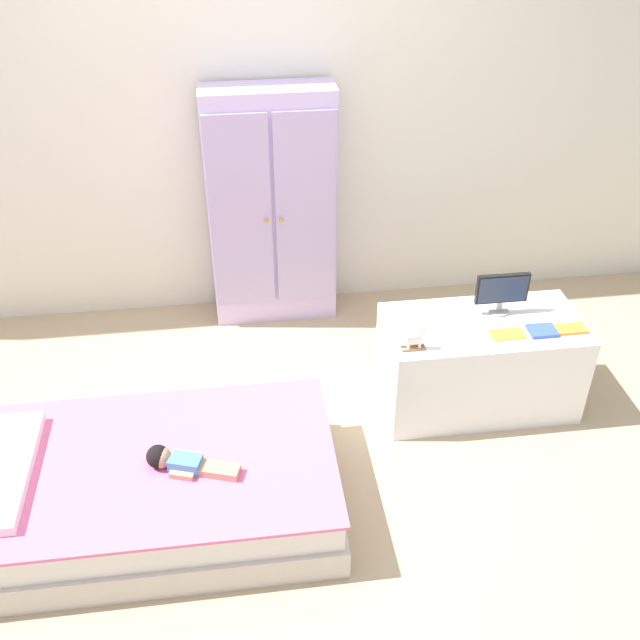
{
  "coord_description": "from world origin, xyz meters",
  "views": [
    {
      "loc": [
        -0.08,
        -2.33,
        2.52
      ],
      "look_at": [
        0.28,
        0.41,
        0.6
      ],
      "focal_mm": 41.22,
      "sensor_mm": 36.0,
      "label": 1
    }
  ],
  "objects_px": {
    "book_blue": "(542,331)",
    "rocking_horse_toy": "(416,337)",
    "bed": "(148,487)",
    "doll": "(175,461)",
    "wardrobe": "(272,209)",
    "tv_monitor": "(502,291)",
    "tv_stand": "(479,363)",
    "book_yellow": "(507,334)",
    "book_orange": "(571,329)"
  },
  "relations": [
    {
      "from": "rocking_horse_toy",
      "to": "tv_monitor",
      "type": "bearing_deg",
      "value": 26.54
    },
    {
      "from": "doll",
      "to": "wardrobe",
      "type": "relative_size",
      "value": 0.28
    },
    {
      "from": "wardrobe",
      "to": "tv_stand",
      "type": "relative_size",
      "value": 1.43
    },
    {
      "from": "doll",
      "to": "tv_stand",
      "type": "height_order",
      "value": "tv_stand"
    },
    {
      "from": "doll",
      "to": "book_blue",
      "type": "distance_m",
      "value": 1.79
    },
    {
      "from": "doll",
      "to": "tv_monitor",
      "type": "bearing_deg",
      "value": 22.74
    },
    {
      "from": "wardrobe",
      "to": "tv_monitor",
      "type": "relative_size",
      "value": 5.28
    },
    {
      "from": "book_blue",
      "to": "book_orange",
      "type": "distance_m",
      "value": 0.14
    },
    {
      "from": "wardrobe",
      "to": "tv_monitor",
      "type": "xyz_separation_m",
      "value": [
        1.04,
        -0.88,
        -0.07
      ]
    },
    {
      "from": "wardrobe",
      "to": "book_blue",
      "type": "relative_size",
      "value": 10.55
    },
    {
      "from": "rocking_horse_toy",
      "to": "book_blue",
      "type": "distance_m",
      "value": 0.63
    },
    {
      "from": "tv_monitor",
      "to": "doll",
      "type": "bearing_deg",
      "value": -157.26
    },
    {
      "from": "wardrobe",
      "to": "rocking_horse_toy",
      "type": "bearing_deg",
      "value": -63.17
    },
    {
      "from": "book_blue",
      "to": "book_yellow",
      "type": "bearing_deg",
      "value": 180.0
    },
    {
      "from": "tv_monitor",
      "to": "book_blue",
      "type": "height_order",
      "value": "tv_monitor"
    },
    {
      "from": "book_blue",
      "to": "doll",
      "type": "bearing_deg",
      "value": -164.8
    },
    {
      "from": "tv_stand",
      "to": "book_blue",
      "type": "distance_m",
      "value": 0.37
    },
    {
      "from": "book_yellow",
      "to": "tv_monitor",
      "type": "bearing_deg",
      "value": 82.84
    },
    {
      "from": "tv_monitor",
      "to": "book_blue",
      "type": "distance_m",
      "value": 0.27
    },
    {
      "from": "wardrobe",
      "to": "tv_monitor",
      "type": "height_order",
      "value": "wardrobe"
    },
    {
      "from": "bed",
      "to": "doll",
      "type": "bearing_deg",
      "value": -19.07
    },
    {
      "from": "bed",
      "to": "doll",
      "type": "height_order",
      "value": "doll"
    },
    {
      "from": "wardrobe",
      "to": "tv_monitor",
      "type": "distance_m",
      "value": 1.37
    },
    {
      "from": "tv_stand",
      "to": "book_blue",
      "type": "height_order",
      "value": "book_blue"
    },
    {
      "from": "tv_stand",
      "to": "book_yellow",
      "type": "distance_m",
      "value": 0.28
    },
    {
      "from": "tv_monitor",
      "to": "rocking_horse_toy",
      "type": "bearing_deg",
      "value": -153.46
    },
    {
      "from": "book_yellow",
      "to": "book_orange",
      "type": "xyz_separation_m",
      "value": [
        0.31,
        0.0,
        0.0
      ]
    },
    {
      "from": "bed",
      "to": "book_orange",
      "type": "height_order",
      "value": "book_orange"
    },
    {
      "from": "doll",
      "to": "book_orange",
      "type": "xyz_separation_m",
      "value": [
        1.86,
        0.47,
        0.16
      ]
    },
    {
      "from": "wardrobe",
      "to": "rocking_horse_toy",
      "type": "xyz_separation_m",
      "value": [
        0.57,
        -1.12,
        -0.13
      ]
    },
    {
      "from": "wardrobe",
      "to": "book_yellow",
      "type": "height_order",
      "value": "wardrobe"
    },
    {
      "from": "doll",
      "to": "book_yellow",
      "type": "xyz_separation_m",
      "value": [
        1.55,
        0.47,
        0.16
      ]
    },
    {
      "from": "bed",
      "to": "book_blue",
      "type": "height_order",
      "value": "book_blue"
    },
    {
      "from": "wardrobe",
      "to": "book_blue",
      "type": "height_order",
      "value": "wardrobe"
    },
    {
      "from": "doll",
      "to": "tv_stand",
      "type": "relative_size",
      "value": 0.4
    },
    {
      "from": "rocking_horse_toy",
      "to": "wardrobe",
      "type": "bearing_deg",
      "value": 116.83
    },
    {
      "from": "doll",
      "to": "tv_stand",
      "type": "distance_m",
      "value": 1.59
    },
    {
      "from": "book_yellow",
      "to": "book_blue",
      "type": "bearing_deg",
      "value": 0.0
    },
    {
      "from": "rocking_horse_toy",
      "to": "book_blue",
      "type": "height_order",
      "value": "rocking_horse_toy"
    },
    {
      "from": "bed",
      "to": "book_yellow",
      "type": "bearing_deg",
      "value": 13.97
    },
    {
      "from": "tv_stand",
      "to": "tv_monitor",
      "type": "bearing_deg",
      "value": 40.8
    },
    {
      "from": "bed",
      "to": "rocking_horse_toy",
      "type": "distance_m",
      "value": 1.35
    },
    {
      "from": "tv_monitor",
      "to": "book_blue",
      "type": "xyz_separation_m",
      "value": [
        0.15,
        -0.19,
        -0.12
      ]
    },
    {
      "from": "doll",
      "to": "book_yellow",
      "type": "distance_m",
      "value": 1.63
    },
    {
      "from": "wardrobe",
      "to": "tv_stand",
      "type": "xyz_separation_m",
      "value": [
        0.95,
        -0.96,
        -0.44
      ]
    },
    {
      "from": "tv_monitor",
      "to": "book_blue",
      "type": "relative_size",
      "value": 2.0
    },
    {
      "from": "wardrobe",
      "to": "rocking_horse_toy",
      "type": "relative_size",
      "value": 10.41
    },
    {
      "from": "book_blue",
      "to": "rocking_horse_toy",
      "type": "bearing_deg",
      "value": -175.7
    },
    {
      "from": "tv_monitor",
      "to": "wardrobe",
      "type": "bearing_deg",
      "value": 139.88
    },
    {
      "from": "wardrobe",
      "to": "rocking_horse_toy",
      "type": "distance_m",
      "value": 1.26
    }
  ]
}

